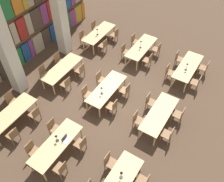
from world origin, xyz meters
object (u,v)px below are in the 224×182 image
object	(u,v)px
desk_lamp_0	(121,174)
chair_34	(115,35)
chair_6	(179,115)
chair_11	(179,58)
chair_12	(61,169)
chair_32	(103,45)
chair_3	(110,162)
chair_13	(33,150)
chair_16	(113,106)
chair_19	(101,79)
reading_table_7	(62,69)
desk_lamp_4	(141,43)
reading_table_5	(141,48)
chair_35	(95,27)
reading_table_3	(56,145)
chair_8	(196,82)
chair_21	(125,51)
chair_33	(83,37)
reading_table_6	(11,115)
chair_18	(125,90)
chair_29	(44,73)
chair_22	(157,49)
desk_lamp_2	(56,137)
reading_table_4	(107,89)
chair_14	(81,144)
chair_24	(13,135)
chair_31	(59,61)
desk_lamp_3	(102,89)
chair_20	(148,60)
chair_9	(169,72)
pillar_left	(2,39)
reading_table_8	(99,33)
chair_4	(168,135)
chair_23	(135,41)
reading_table_2	(188,67)
laptop	(66,140)
chair_15	(54,128)
chair_17	(87,94)
chair_7	(150,101)
chair_30	(80,70)
pillar_center	(58,3)

from	to	relation	value
desk_lamp_0	chair_34	distance (m)	8.88
chair_6	chair_11	size ratio (longest dim) A/B	1.00
chair_12	chair_32	world-z (taller)	same
chair_3	chair_13	world-z (taller)	same
chair_16	chair_19	size ratio (longest dim) A/B	1.00
reading_table_7	desk_lamp_4	bearing A→B (deg)	-35.93
chair_6	chair_32	bearing A→B (deg)	67.09
reading_table_5	chair_35	world-z (taller)	chair_35
chair_11	reading_table_3	xyz separation A→B (m)	(-7.60, 2.01, 0.17)
chair_8	chair_21	distance (m)	4.16
desk_lamp_4	chair_33	distance (m)	3.53
reading_table_6	chair_35	size ratio (longest dim) A/B	2.71
chair_18	chair_29	xyz separation A→B (m)	(-1.17, 4.07, 0.00)
chair_6	chair_22	distance (m)	4.58
desk_lamp_2	reading_table_4	bearing A→B (deg)	-1.66
reading_table_5	chair_34	bearing A→B (deg)	76.74
chair_14	desk_lamp_2	world-z (taller)	desk_lamp_2
chair_12	chair_24	xyz separation A→B (m)	(0.08, 2.60, 0.00)
reading_table_4	chair_34	world-z (taller)	chair_34
reading_table_4	chair_12	bearing A→B (deg)	-170.96
chair_31	desk_lamp_3	bearing A→B (deg)	74.61
reading_table_3	chair_20	size ratio (longest dim) A/B	2.71
chair_12	reading_table_7	xyz separation A→B (m)	(4.09, 3.31, 0.17)
chair_14	chair_9	bearing A→B (deg)	-12.81
chair_8	desk_lamp_4	size ratio (longest dim) A/B	1.87
chair_13	chair_9	bearing A→B (deg)	158.65
chair_19	chair_20	bearing A→B (deg)	152.17
chair_21	chair_35	world-z (taller)	same
chair_20	desk_lamp_4	world-z (taller)	desk_lamp_4
pillar_left	chair_14	size ratio (longest dim) A/B	6.82
chair_20	chair_35	world-z (taller)	same
reading_table_8	pillar_left	bearing A→B (deg)	166.81
chair_4	chair_23	distance (m)	6.41
chair_6	chair_29	world-z (taller)	same
desk_lamp_3	chair_33	distance (m)	4.84
reading_table_2	laptop	size ratio (longest dim) A/B	7.45
reading_table_8	chair_4	bearing A→B (deg)	-123.79
chair_14	chair_15	size ratio (longest dim) A/B	1.00
chair_13	chair_31	xyz separation A→B (m)	(4.64, 2.60, 0.00)
chair_17	chair_4	bearing A→B (deg)	89.41
chair_16	reading_table_3	bearing A→B (deg)	165.26
chair_18	chair_33	bearing A→B (deg)	61.01
chair_4	chair_20	xyz separation A→B (m)	(3.74, 2.78, 0.00)
chair_7	chair_16	world-z (taller)	same
chair_16	chair_24	world-z (taller)	same
reading_table_3	chair_30	bearing A→B (deg)	25.12
pillar_center	chair_3	size ratio (longest dim) A/B	6.82
chair_15	chair_3	bearing A→B (deg)	89.18
chair_13	chair_16	world-z (taller)	same
chair_30	reading_table_8	distance (m)	3.11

